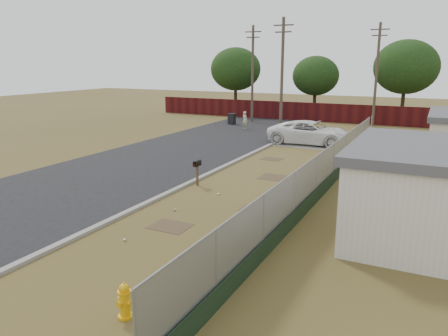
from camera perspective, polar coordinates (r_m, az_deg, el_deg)
The scene contains 12 objects.
ground at distance 19.56m, azimuth 3.00°, elevation -3.22°, with size 120.00×120.00×0.00m, color brown.
street at distance 29.48m, azimuth -2.85°, elevation 2.60°, with size 15.10×60.00×0.12m.
chainlink_fence at distance 19.34m, azimuth 12.76°, elevation -1.28°, with size 0.10×27.06×2.02m.
privacy_fence at distance 44.52m, azimuth 8.77°, elevation 7.38°, with size 30.00×0.12×1.80m, color #400E0D.
utility_poles at distance 39.45m, azimuth 10.30°, elevation 12.05°, with size 12.60×8.24×9.00m.
horizon_trees at distance 41.29m, azimuth 17.59°, elevation 11.62°, with size 33.32×31.94×7.78m.
fire_hydrant at distance 10.58m, azimuth -12.86°, elevation -16.59°, with size 0.41×0.42×0.88m.
mailbox at distance 20.46m, azimuth -3.53°, elevation 0.31°, with size 0.20×0.52×1.21m.
pickup_truck at distance 31.43m, azimuth 11.26°, elevation 4.54°, with size 2.73×5.92×1.65m, color white.
pedestrian at distance 37.91m, azimuth 2.74°, elevation 6.25°, with size 0.56×0.37×1.55m, color beige.
trash_bin at distance 40.97m, azimuth 1.03°, elevation 6.45°, with size 0.66×0.71×1.00m.
scattered_litter at distance 17.43m, azimuth -0.49°, elevation -5.20°, with size 2.96×10.17×0.07m.
Camera 1 is at (7.37, -17.20, 5.69)m, focal length 35.00 mm.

